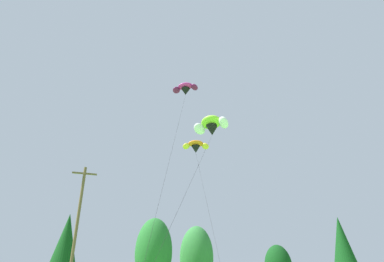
{
  "coord_description": "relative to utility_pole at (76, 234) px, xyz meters",
  "views": [
    {
      "loc": [
        -6.71,
        5.62,
        2.38
      ],
      "look_at": [
        -0.89,
        24.84,
        12.09
      ],
      "focal_mm": 30.55,
      "sensor_mm": 36.0,
      "label": 1
    }
  ],
  "objects": [
    {
      "name": "treeline_tree_h",
      "position": [
        37.53,
        12.05,
        1.22
      ],
      "size": [
        4.33,
        4.33,
        12.42
      ],
      "color": "#472D19",
      "rests_on": "ground_plane"
    },
    {
      "name": "parafoil_kite_far_magenta",
      "position": [
        9.91,
        1.17,
        17.3
      ],
      "size": [
        8.4,
        18.54,
        22.95
      ],
      "color": "#D12893"
    },
    {
      "name": "utility_pole",
      "position": [
        0.0,
        0.0,
        0.0
      ],
      "size": [
        2.2,
        0.26,
        12.56
      ],
      "color": "brown",
      "rests_on": "ground_plane"
    },
    {
      "name": "treeline_tree_f",
      "position": [
        15.65,
        15.24,
        -0.24
      ],
      "size": [
        4.62,
        4.62,
        10.44
      ],
      "color": "#472D19",
      "rests_on": "ground_plane"
    },
    {
      "name": "treeline_tree_d",
      "position": [
        -1.37,
        11.35,
        -0.03
      ],
      "size": [
        3.89,
        3.89,
        10.42
      ],
      "color": "#472D19",
      "rests_on": "ground_plane"
    },
    {
      "name": "parafoil_kite_high_lime_white",
      "position": [
        10.69,
        -5.2,
        9.4
      ],
      "size": [
        9.14,
        12.5,
        15.34
      ],
      "color": "#93D633"
    },
    {
      "name": "parafoil_kite_mid_orange",
      "position": [
        11.19,
        1.22,
        10.0
      ],
      "size": [
        3.07,
        10.62,
        15.71
      ],
      "color": "orange"
    },
    {
      "name": "treeline_tree_e",
      "position": [
        9.22,
        13.0,
        -0.02
      ],
      "size": [
        4.71,
        4.71,
        10.79
      ],
      "color": "#472D19",
      "rests_on": "ground_plane"
    }
  ]
}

